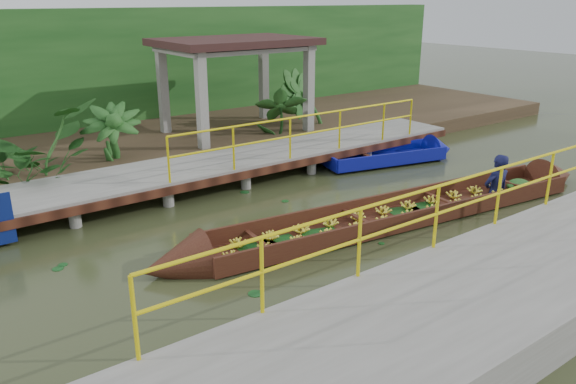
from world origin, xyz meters
TOP-DOWN VIEW (x-y plane):
  - ground at (0.00, 0.00)m, footprint 80.00×80.00m
  - land_strip at (0.00, 7.50)m, footprint 30.00×8.00m
  - far_dock at (0.02, 3.43)m, footprint 16.00×2.06m
  - near_dock at (1.00, -4.20)m, footprint 18.00×2.40m
  - pavilion at (3.00, 6.30)m, footprint 4.40×3.00m
  - foliage_backdrop at (0.00, 10.00)m, footprint 30.00×0.80m
  - vendor_boat at (2.84, -0.94)m, footprint 10.84×2.34m
  - moored_blue_boat at (6.09, 2.04)m, footprint 4.10×1.88m
  - tropical_plants at (-1.39, 5.30)m, footprint 14.10×1.10m

SIDE VIEW (x-z plane):
  - ground at x=0.00m, z-range 0.00..0.00m
  - moored_blue_boat at x=6.09m, z-range -0.30..0.64m
  - land_strip at x=0.00m, z-range 0.00..0.45m
  - vendor_boat at x=2.84m, z-range -0.90..1.40m
  - near_dock at x=1.00m, z-range -0.56..1.16m
  - far_dock at x=0.02m, z-range -0.35..1.30m
  - tropical_plants at x=-1.39m, z-range 0.45..1.83m
  - foliage_backdrop at x=0.00m, z-range 0.00..4.00m
  - pavilion at x=3.00m, z-range 1.32..4.32m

